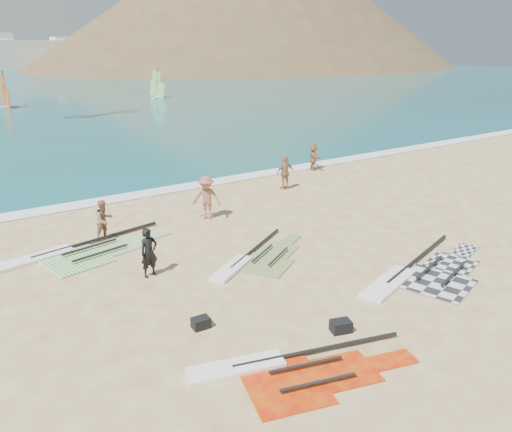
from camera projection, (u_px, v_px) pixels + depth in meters
ground at (330, 277)px, 16.29m from camera, size 300.00×300.00×0.00m
surf_line at (170, 190)px, 25.91m from camera, size 300.00×1.20×0.04m
headland_main at (255, 67)px, 163.01m from camera, size 143.00×143.00×45.00m
headland_minor at (317, 63)px, 189.38m from camera, size 70.00×70.00×28.00m
rig_grey at (421, 274)px, 16.35m from camera, size 6.53×3.60×0.21m
rig_green at (76, 253)px, 18.04m from camera, size 6.51×3.12×0.20m
rig_orange at (256, 260)px, 17.43m from camera, size 4.92×3.50×0.20m
rig_red at (287, 370)px, 11.55m from camera, size 5.37×2.86×0.20m
gear_bag_near at (201, 323)px, 13.33m from camera, size 0.49×0.37×0.30m
gear_bag_far at (341, 326)px, 13.15m from camera, size 0.62×0.51×0.32m
person_wetsuit at (149, 253)px, 16.08m from camera, size 0.65×0.47×1.65m
beachgoer_left at (104, 220)px, 19.20m from camera, size 0.91×0.81×1.57m
beachgoer_mid at (207, 198)px, 21.34m from camera, size 1.39×1.38×1.93m
beachgoer_back at (285, 173)px, 25.80m from camera, size 1.06×0.47×1.77m
beachgoer_right at (313, 157)px, 29.80m from camera, size 1.03×1.53×1.59m
windsurfer_centre at (5, 97)px, 58.42m from camera, size 2.47×2.90×4.37m
windsurfer_right at (157, 89)px, 69.01m from camera, size 2.32×2.50×4.14m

